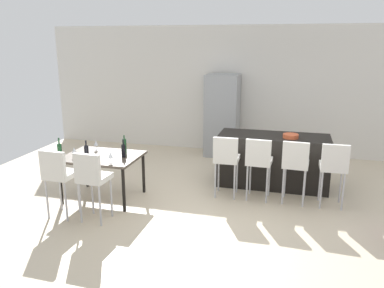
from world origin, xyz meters
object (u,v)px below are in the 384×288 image
bar_chair_right (295,162)px  wine_glass_middle (111,155)px  kitchen_island (273,160)px  wine_glass_corner (74,150)px  wine_bottle_end (87,153)px  wine_glass_near (96,143)px  wine_bottle_right (123,150)px  dining_chair_far (92,176)px  dining_table (102,160)px  bar_chair_left (226,157)px  refrigerator (222,115)px  wine_bottle_far (124,146)px  dining_chair_near (58,173)px  wine_bottle_left (60,151)px  bar_chair_middle (259,159)px  bar_chair_far (334,165)px  fruit_bowl (291,136)px

bar_chair_right → wine_glass_middle: bearing=-161.6°
kitchen_island → wine_glass_middle: 2.92m
kitchen_island → wine_glass_corner: (-3.03, -1.58, 0.40)m
bar_chair_right → wine_glass_corner: size_ratio=6.03×
wine_bottle_end → wine_glass_near: 0.66m
wine_bottle_right → wine_bottle_end: (-0.45, -0.37, 0.02)m
bar_chair_right → dining_chair_far: (-2.78, -1.41, 0.00)m
dining_table → wine_bottle_end: 0.42m
bar_chair_left → refrigerator: refrigerator is taller
wine_bottle_far → wine_glass_middle: bearing=-86.5°
wine_glass_middle → wine_bottle_far: bearing=93.5°
bar_chair_right → dining_chair_far: 3.12m
bar_chair_right → wine_glass_corner: bar_chair_right is taller
dining_chair_near → wine_bottle_right: bearing=52.1°
wine_bottle_left → bar_chair_left: bearing=20.5°
bar_chair_middle → wine_bottle_right: (-2.10, -0.57, 0.15)m
kitchen_island → wine_bottle_far: bearing=-155.0°
bar_chair_far → wine_glass_middle: size_ratio=6.03×
bar_chair_left → dining_chair_near: bearing=-147.6°
bar_chair_left → wine_glass_near: 2.23m
bar_chair_left → fruit_bowl: 1.24m
bar_chair_left → bar_chair_far: same height
wine_glass_corner → refrigerator: bearing=61.3°
dining_table → wine_glass_near: bearing=132.6°
dining_chair_near → fruit_bowl: 3.85m
bar_chair_middle → wine_glass_corner: size_ratio=6.03×
dining_table → wine_bottle_far: bearing=42.0°
wine_glass_corner → dining_chair_far: bearing=-43.6°
bar_chair_middle → wine_glass_middle: 2.35m
refrigerator → bar_chair_right: bearing=-56.4°
bar_chair_left → bar_chair_middle: (0.53, 0.00, 0.00)m
wine_glass_corner → bar_chair_left: bearing=19.1°
refrigerator → fruit_bowl: refrigerator is taller
kitchen_island → dining_chair_near: bearing=-143.3°
bar_chair_right → wine_bottle_far: (-2.77, -0.33, 0.16)m
wine_glass_corner → kitchen_island: bearing=27.6°
dining_table → wine_glass_near: size_ratio=6.96×
kitchen_island → wine_bottle_end: 3.26m
wine_bottle_right → fruit_bowl: wine_bottle_right is taller
wine_glass_near → wine_glass_corner: same height
bar_chair_middle → wine_bottle_left: bearing=-162.9°
dining_chair_near → wine_bottle_far: dining_chair_near is taller
wine_bottle_right → fruit_bowl: 2.86m
dining_chair_far → wine_bottle_end: (-0.34, 0.47, 0.18)m
dining_chair_near → wine_bottle_left: bearing=119.4°
bar_chair_left → bar_chair_middle: 0.53m
dining_table → wine_bottle_far: 0.43m
wine_glass_middle → wine_glass_near: 0.83m
refrigerator → dining_chair_far: bearing=-106.5°
dining_chair_far → fruit_bowl: size_ratio=3.93×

